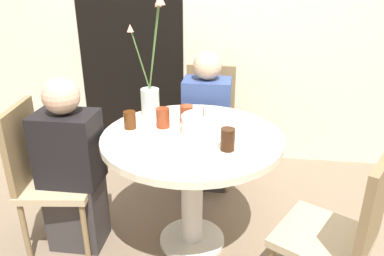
% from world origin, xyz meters
% --- Properties ---
extents(ground_plane, '(16.00, 16.00, 0.00)m').
position_xyz_m(ground_plane, '(0.00, 0.00, 0.00)').
color(ground_plane, '#7A6651').
extents(wall_back, '(8.00, 0.05, 2.60)m').
position_xyz_m(wall_back, '(0.00, 1.25, 1.30)').
color(wall_back, beige).
rests_on(wall_back, ground_plane).
extents(doorway_panel, '(0.90, 0.01, 2.05)m').
position_xyz_m(doorway_panel, '(-0.69, 1.22, 1.02)').
color(doorway_panel, black).
rests_on(doorway_panel, ground_plane).
extents(dining_table, '(1.00, 1.00, 0.73)m').
position_xyz_m(dining_table, '(0.00, 0.00, 0.58)').
color(dining_table, beige).
rests_on(dining_table, ground_plane).
extents(chair_left_flank, '(0.41, 0.41, 0.89)m').
position_xyz_m(chair_left_flank, '(0.02, 0.85, 0.50)').
color(chair_left_flank, tan).
rests_on(chair_left_flank, ground_plane).
extents(chair_near_front, '(0.45, 0.45, 0.89)m').
position_xyz_m(chair_near_front, '(-0.85, -0.10, 0.50)').
color(chair_near_front, tan).
rests_on(chair_near_front, ground_plane).
extents(chair_far_back, '(0.55, 0.55, 0.89)m').
position_xyz_m(chair_far_back, '(0.74, -0.43, 0.50)').
color(chair_far_back, tan).
rests_on(chair_far_back, ground_plane).
extents(birthday_cake, '(0.24, 0.24, 0.15)m').
position_xyz_m(birthday_cake, '(0.06, 0.03, 0.78)').
color(birthday_cake, white).
rests_on(birthday_cake, dining_table).
extents(flower_vase, '(0.23, 0.14, 0.73)m').
position_xyz_m(flower_vase, '(-0.28, 0.22, 0.90)').
color(flower_vase, silver).
rests_on(flower_vase, dining_table).
extents(side_plate, '(0.16, 0.16, 0.01)m').
position_xyz_m(side_plate, '(0.04, 0.27, 0.74)').
color(side_plate, white).
rests_on(side_plate, dining_table).
extents(drink_glass_0, '(0.08, 0.08, 0.11)m').
position_xyz_m(drink_glass_0, '(-0.18, 0.09, 0.79)').
color(drink_glass_0, maroon).
rests_on(drink_glass_0, dining_table).
extents(drink_glass_1, '(0.07, 0.07, 0.11)m').
position_xyz_m(drink_glass_1, '(0.20, -0.16, 0.79)').
color(drink_glass_1, '#33190C').
rests_on(drink_glass_1, dining_table).
extents(drink_glass_2, '(0.08, 0.08, 0.10)m').
position_xyz_m(drink_glass_2, '(-0.06, 0.18, 0.78)').
color(drink_glass_2, maroon).
rests_on(drink_glass_2, dining_table).
extents(drink_glass_3, '(0.07, 0.07, 0.10)m').
position_xyz_m(drink_glass_3, '(-0.36, 0.05, 0.78)').
color(drink_glass_3, '#51280F').
rests_on(drink_glass_3, dining_table).
extents(person_boy, '(0.34, 0.24, 1.05)m').
position_xyz_m(person_boy, '(0.02, 0.69, 0.49)').
color(person_boy, '#383333').
rests_on(person_boy, ground_plane).
extents(person_woman, '(0.34, 0.24, 1.05)m').
position_xyz_m(person_woman, '(-0.69, -0.09, 0.49)').
color(person_woman, '#383333').
rests_on(person_woman, ground_plane).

